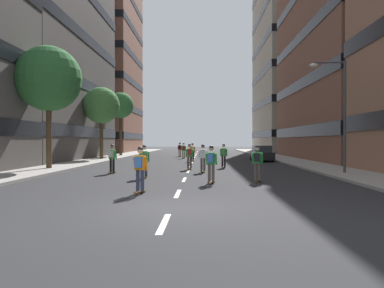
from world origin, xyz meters
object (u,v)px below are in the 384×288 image
at_px(skater_3, 192,151).
at_px(street_tree_far, 49,79).
at_px(street_tree_mid, 101,106).
at_px(skater_5, 189,155).
at_px(street_tree_near, 121,106).
at_px(skater_6, 144,159).
at_px(skater_1, 224,154).
at_px(skater_7, 140,167).
at_px(skater_10, 203,157).
at_px(streetlamp_right, 338,104).
at_px(skater_11, 257,161).
at_px(skater_4, 180,149).
at_px(skater_9, 112,157).
at_px(skater_0, 211,162).
at_px(skater_2, 184,149).
at_px(parked_car_near, 262,154).

bearing_deg(skater_3, street_tree_far, -132.76).
bearing_deg(street_tree_mid, skater_5, -52.45).
relative_size(street_tree_near, skater_6, 4.52).
height_order(street_tree_mid, skater_6, street_tree_mid).
xyz_separation_m(skater_1, skater_7, (-3.90, -13.16, 0.00)).
bearing_deg(skater_6, skater_10, 49.98).
xyz_separation_m(streetlamp_right, skater_11, (-5.25, -3.73, -3.12)).
relative_size(street_tree_mid, street_tree_far, 0.89).
relative_size(skater_6, skater_10, 1.00).
bearing_deg(skater_4, skater_11, -78.80).
relative_size(skater_9, skater_10, 1.00).
relative_size(skater_4, skater_9, 1.00).
xyz_separation_m(street_tree_far, skater_0, (10.86, -7.66, -5.18)).
height_order(street_tree_mid, skater_7, street_tree_mid).
height_order(skater_3, skater_6, same).
bearing_deg(skater_9, skater_7, -69.49).
xyz_separation_m(skater_1, skater_11, (1.11, -9.06, 0.00)).
distance_m(street_tree_far, skater_3, 14.93).
bearing_deg(street_tree_near, skater_7, -76.22).
relative_size(skater_9, skater_11, 1.00).
distance_m(street_tree_near, street_tree_mid, 9.04).
bearing_deg(skater_9, streetlamp_right, -2.23).
distance_m(street_tree_mid, skater_6, 20.35).
distance_m(street_tree_near, skater_7, 34.42).
distance_m(street_tree_mid, skater_0, 23.81).
relative_size(skater_4, skater_6, 1.00).
bearing_deg(skater_11, skater_2, 101.61).
xyz_separation_m(skater_2, skater_11, (4.76, -23.15, 0.00)).
height_order(parked_car_near, streetlamp_right, streetlamp_right).
distance_m(parked_car_near, skater_0, 19.62).
relative_size(skater_1, skater_10, 1.00).
bearing_deg(skater_0, skater_6, 146.70).
bearing_deg(skater_5, skater_9, -144.99).
height_order(streetlamp_right, skater_10, streetlamp_right).
relative_size(skater_7, skater_11, 1.00).
height_order(street_tree_mid, skater_3, street_tree_mid).
bearing_deg(street_tree_mid, skater_9, -72.38).
relative_size(parked_car_near, skater_1, 2.47).
height_order(skater_0, skater_7, same).
bearing_deg(skater_6, skater_2, 87.41).
distance_m(skater_3, skater_7, 21.31).
bearing_deg(street_tree_near, skater_6, -74.94).
bearing_deg(skater_1, parked_car_near, 64.95).
bearing_deg(skater_9, street_tree_mid, 107.62).
height_order(skater_2, skater_4, same).
distance_m(street_tree_mid, skater_1, 16.82).
distance_m(streetlamp_right, skater_1, 8.86).
bearing_deg(skater_5, street_tree_near, 114.04).
bearing_deg(skater_1, skater_7, -106.52).
relative_size(skater_4, skater_10, 1.00).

